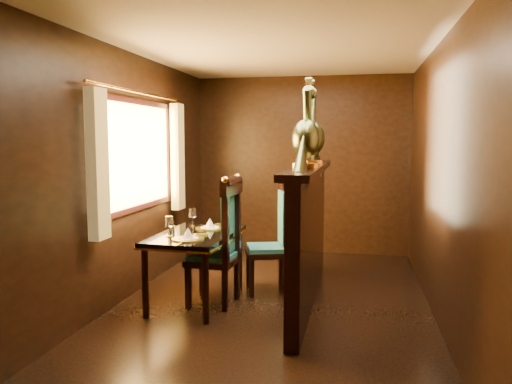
% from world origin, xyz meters
% --- Properties ---
extents(ground, '(5.00, 5.00, 0.00)m').
position_xyz_m(ground, '(0.00, 0.00, 0.00)').
color(ground, black).
rests_on(ground, ground).
extents(room_shell, '(3.04, 5.04, 2.52)m').
position_xyz_m(room_shell, '(-0.09, 0.02, 1.58)').
color(room_shell, black).
rests_on(room_shell, ground).
extents(partition, '(0.26, 2.70, 1.36)m').
position_xyz_m(partition, '(0.32, 0.30, 0.71)').
color(partition, black).
rests_on(partition, ground).
extents(dining_table, '(0.78, 1.22, 0.90)m').
position_xyz_m(dining_table, '(-0.76, 0.02, 0.63)').
color(dining_table, black).
rests_on(dining_table, ground).
extents(chair_left, '(0.48, 0.51, 1.28)m').
position_xyz_m(chair_left, '(-0.47, 0.01, 0.67)').
color(chair_left, black).
rests_on(chair_left, ground).
extents(chair_right, '(0.57, 0.58, 1.25)m').
position_xyz_m(chair_right, '(-0.03, 0.56, 0.65)').
color(chair_right, black).
rests_on(chair_right, ground).
extents(peacock_left, '(0.26, 0.70, 0.83)m').
position_xyz_m(peacock_left, '(0.33, -0.09, 1.77)').
color(peacock_left, '#1A4E3C').
rests_on(peacock_left, partition).
extents(peacock_right, '(0.26, 0.70, 0.84)m').
position_xyz_m(peacock_right, '(0.33, 0.58, 1.78)').
color(peacock_right, '#1A4E3C').
rests_on(peacock_right, partition).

